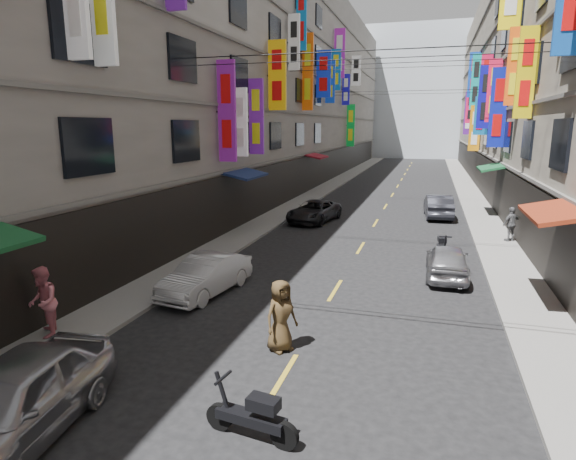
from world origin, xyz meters
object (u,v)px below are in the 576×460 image
Objects in this scene: car_left_mid at (206,275)px; pedestrian_rfar at (511,224)px; car_left_near at (12,403)px; car_right_mid at (447,261)px; pedestrian_lfar at (43,302)px; scooter_far_right at (442,248)px; car_right_far at (438,206)px; car_left_far at (314,211)px; scooter_crossing at (252,417)px; pedestrian_crossing at (281,316)px.

pedestrian_rfar is (10.60, 10.39, 0.30)m from car_left_mid.
pedestrian_rfar is (10.40, 18.27, 0.17)m from car_left_near.
pedestrian_lfar is at bearing 39.56° from car_right_mid.
scooter_far_right is 0.43× the size of car_right_far.
scooter_far_right is 16.39m from car_left_near.
car_right_far is (6.86, 3.41, 0.09)m from car_left_far.
pedestrian_rfar is (3.20, -5.96, 0.24)m from car_right_far.
car_left_mid is at bearing 40.22° from scooter_crossing.
pedestrian_rfar is (3.10, 3.60, 0.49)m from scooter_far_right.
scooter_crossing is 18.21m from pedestrian_rfar.
pedestrian_lfar reaches higher than car_right_mid.
pedestrian_lfar is (-2.95, -17.29, 0.43)m from car_left_far.
pedestrian_lfar reaches higher than scooter_crossing.
car_left_near is 1.22× the size of car_right_mid.
car_right_mid is at bearing -9.74° from scooter_crossing.
car_left_mid is 0.91× the size of car_right_far.
car_right_mid is 2.04× the size of pedestrian_crossing.
pedestrian_rfar is at bearing 52.76° from car_left_mid.
car_left_far is 2.39× the size of pedestrian_lfar.
car_left_far is 1.03× the size of car_right_far.
scooter_crossing is 23.21m from car_right_far.
car_right_far is 2.36× the size of pedestrian_crossing.
scooter_far_right is at bearing 99.51° from pedestrian_lfar.
scooter_far_right is (3.38, 13.41, 0.00)m from scooter_crossing.
car_left_far is 17.54m from pedestrian_lfar.
car_left_near reaches higher than car_right_mid.
pedestrian_rfar is (13.01, 14.74, -0.10)m from pedestrian_lfar.
scooter_crossing is 1.00× the size of scooter_far_right.
car_left_mid is at bearing 84.25° from car_left_near.
car_left_mid is 1.05× the size of car_right_mid.
scooter_far_right is 1.01× the size of pedestrian_crossing.
car_left_mid is 12.94m from car_left_far.
scooter_crossing is at bearing -49.80° from car_left_mid.
scooter_crossing is 3.52m from pedestrian_crossing.
pedestrian_rfar is at bearing -12.50° from scooter_crossing.
car_left_near is at bearing 69.04° from car_right_far.
car_right_far reaches higher than car_left_far.
scooter_far_right is 0.47× the size of car_left_mid.
pedestrian_rfar reaches higher than car_left_far.
pedestrian_lfar is (-9.91, -11.14, 0.59)m from scooter_far_right.
pedestrian_lfar is (-2.61, 3.52, 0.27)m from car_left_near.
car_left_near is 7.88m from car_left_mid.
car_right_mid is at bearing 6.27° from pedestrian_crossing.
car_left_mid reaches higher than scooter_far_right.
scooter_far_right is 10.12m from car_left_mid.
car_right_mid is at bearing 50.99° from car_left_near.
car_right_mid is 6.99m from pedestrian_rfar.
car_left_far is (-6.97, 6.14, 0.17)m from scooter_far_right.
pedestrian_lfar is (-6.53, 2.27, 0.59)m from scooter_crossing.
car_left_near reaches higher than car_left_mid.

